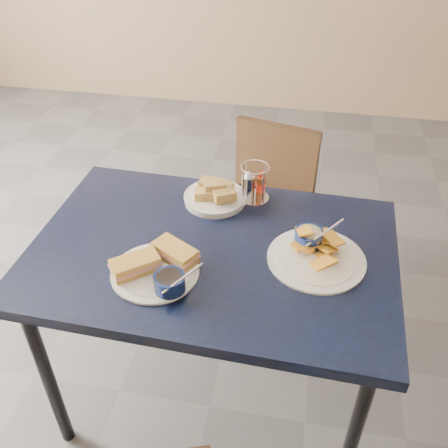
% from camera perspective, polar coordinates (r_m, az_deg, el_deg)
% --- Properties ---
extents(ground, '(6.00, 6.00, 0.00)m').
position_cam_1_polar(ground, '(2.28, 0.01, -13.55)').
color(ground, '#4E4E53').
rests_on(ground, ground).
extents(dining_table, '(1.17, 0.80, 0.75)m').
position_cam_1_polar(dining_table, '(1.63, -1.30, -4.63)').
color(dining_table, black).
rests_on(dining_table, ground).
extents(chair_far, '(0.46, 0.45, 0.81)m').
position_cam_1_polar(chair_far, '(2.30, 4.47, 2.73)').
color(chair_far, '#301E10').
rests_on(chair_far, ground).
extents(sandwich_plate, '(0.30, 0.27, 0.12)m').
position_cam_1_polar(sandwich_plate, '(1.49, -7.54, -4.94)').
color(sandwich_plate, white).
rests_on(sandwich_plate, dining_table).
extents(plantain_plate, '(0.30, 0.30, 0.12)m').
position_cam_1_polar(plantain_plate, '(1.57, 10.27, -3.05)').
color(plantain_plate, white).
rests_on(plantain_plate, dining_table).
extents(bread_basket, '(0.22, 0.22, 0.08)m').
position_cam_1_polar(bread_basket, '(1.77, -1.01, 3.35)').
color(bread_basket, white).
rests_on(bread_basket, dining_table).
extents(condiment_caddy, '(0.11, 0.11, 0.14)m').
position_cam_1_polar(condiment_caddy, '(1.78, 3.33, 4.47)').
color(condiment_caddy, silver).
rests_on(condiment_caddy, dining_table).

